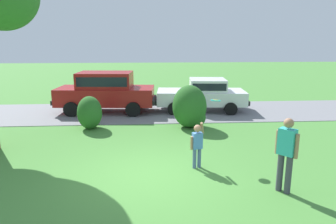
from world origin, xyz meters
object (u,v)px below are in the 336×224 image
Objects in this scene: child_thrower at (197,143)px; frisbee at (216,100)px; parked_suv at (106,90)px; parked_sedan at (203,94)px; adult_onlooker at (286,151)px.

frisbee is at bearing 43.57° from child_thrower.
child_thrower is (3.28, -6.86, -0.36)m from parked_suv.
frisbee is (-0.79, -6.30, 0.90)m from parked_sedan.
child_thrower is at bearing -64.43° from parked_suv.
parked_suv is 17.03× the size of frisbee.
parked_suv is 2.77× the size of adult_onlooker.
parked_sedan is 8.37m from adult_onlooker.
parked_suv is 9.76m from adult_onlooker.
adult_onlooker is at bearing -60.38° from frisbee.
frisbee is 0.16× the size of adult_onlooker.
parked_suv is 7.62m from child_thrower.
parked_suv is 7.43m from frisbee.
parked_sedan is 7.00m from child_thrower.
adult_onlooker is at bearing -40.36° from child_thrower.
parked_sedan is 4.66m from parked_suv.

